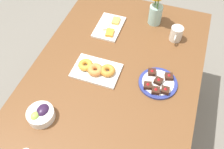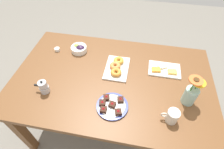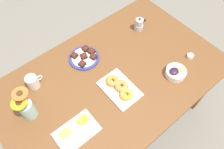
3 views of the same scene
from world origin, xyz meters
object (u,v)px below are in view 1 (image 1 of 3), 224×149
(cheese_platter, at_px, (109,27))
(croissant_platter, at_px, (96,69))
(coffee_mug, at_px, (176,34))
(dining_table, at_px, (112,87))
(dessert_plate, at_px, (158,83))
(grape_bowl, at_px, (41,114))
(flower_vase, at_px, (156,13))

(cheese_platter, relative_size, croissant_platter, 0.93)
(coffee_mug, relative_size, cheese_platter, 0.44)
(dining_table, relative_size, dessert_plate, 7.14)
(coffee_mug, height_order, croissant_platter, coffee_mug)
(coffee_mug, distance_m, cheese_platter, 0.45)
(coffee_mug, bearing_deg, grape_bowl, -34.53)
(dining_table, xyz_separation_m, dessert_plate, (-0.05, 0.26, 0.10))
(coffee_mug, bearing_deg, dining_table, -32.81)
(coffee_mug, height_order, dessert_plate, coffee_mug)
(dessert_plate, height_order, flower_vase, flower_vase)
(grape_bowl, xyz_separation_m, dessert_plate, (-0.41, 0.53, -0.02))
(cheese_platter, height_order, flower_vase, flower_vase)
(coffee_mug, xyz_separation_m, dessert_plate, (0.40, -0.03, -0.04))
(coffee_mug, distance_m, dessert_plate, 0.40)
(grape_bowl, bearing_deg, coffee_mug, 145.47)
(coffee_mug, xyz_separation_m, croissant_platter, (0.43, -0.40, -0.03))
(dining_table, relative_size, flower_vase, 6.40)
(dining_table, height_order, grape_bowl, grape_bowl)
(flower_vase, bearing_deg, croissant_platter, -22.16)
(cheese_platter, bearing_deg, dessert_plate, 49.49)
(dining_table, relative_size, coffee_mug, 13.96)
(croissant_platter, xyz_separation_m, flower_vase, (-0.55, 0.22, 0.07))
(grape_bowl, bearing_deg, dessert_plate, 127.60)
(cheese_platter, relative_size, flower_vase, 1.04)
(coffee_mug, xyz_separation_m, grape_bowl, (0.81, -0.56, -0.02))
(grape_bowl, bearing_deg, cheese_platter, 172.26)
(dining_table, xyz_separation_m, cheese_platter, (-0.41, -0.16, 0.10))
(coffee_mug, xyz_separation_m, cheese_platter, (0.04, -0.45, -0.04))
(dessert_plate, distance_m, flower_vase, 0.55)
(croissant_platter, bearing_deg, dessert_plate, 94.48)
(dessert_plate, bearing_deg, croissant_platter, -85.52)
(dining_table, distance_m, dessert_plate, 0.28)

